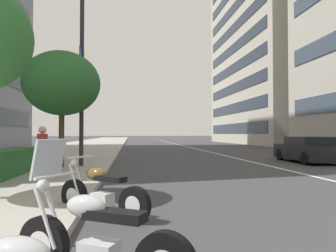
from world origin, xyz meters
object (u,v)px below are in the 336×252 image
motorcycle_under_tarp (102,194)px  motorcycle_mid_row (96,240)px  pedestrian_on_plaza (42,153)px  street_lamp_with_banners (89,55)px  car_far_down_avenue (308,150)px  street_tree_mid_sidewalk (62,84)px

motorcycle_under_tarp → motorcycle_mid_row: bearing=132.6°
motorcycle_mid_row → pedestrian_on_plaza: size_ratio=1.18×
street_lamp_with_banners → motorcycle_mid_row: bearing=-172.1°
motorcycle_mid_row → street_lamp_with_banners: bearing=-53.3°
car_far_down_avenue → street_lamp_with_banners: street_lamp_with_banners is taller
motorcycle_mid_row → pedestrian_on_plaza: bearing=-41.4°
car_far_down_avenue → motorcycle_under_tarp: bearing=136.0°
motorcycle_under_tarp → street_lamp_with_banners: (7.77, 1.25, 4.51)m
motorcycle_mid_row → car_far_down_avenue: size_ratio=0.44×
car_far_down_avenue → motorcycle_mid_row: bearing=143.3°
car_far_down_avenue → street_tree_mid_sidewalk: size_ratio=0.89×
street_lamp_with_banners → car_far_down_avenue: bearing=-80.5°
street_lamp_with_banners → pedestrian_on_plaza: street_lamp_with_banners is taller
motorcycle_under_tarp → pedestrian_on_plaza: 4.22m
motorcycle_mid_row → car_far_down_avenue: motorcycle_mid_row is taller
motorcycle_mid_row → motorcycle_under_tarp: size_ratio=1.08×
car_far_down_avenue → street_lamp_with_banners: size_ratio=0.54×
motorcycle_under_tarp → car_far_down_avenue: size_ratio=0.40×
motorcycle_mid_row → street_tree_mid_sidewalk: size_ratio=0.39×
motorcycle_mid_row → motorcycle_under_tarp: (2.58, 0.18, -0.02)m
motorcycle_mid_row → motorcycle_under_tarp: 2.59m
motorcycle_mid_row → pedestrian_on_plaza: 6.64m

